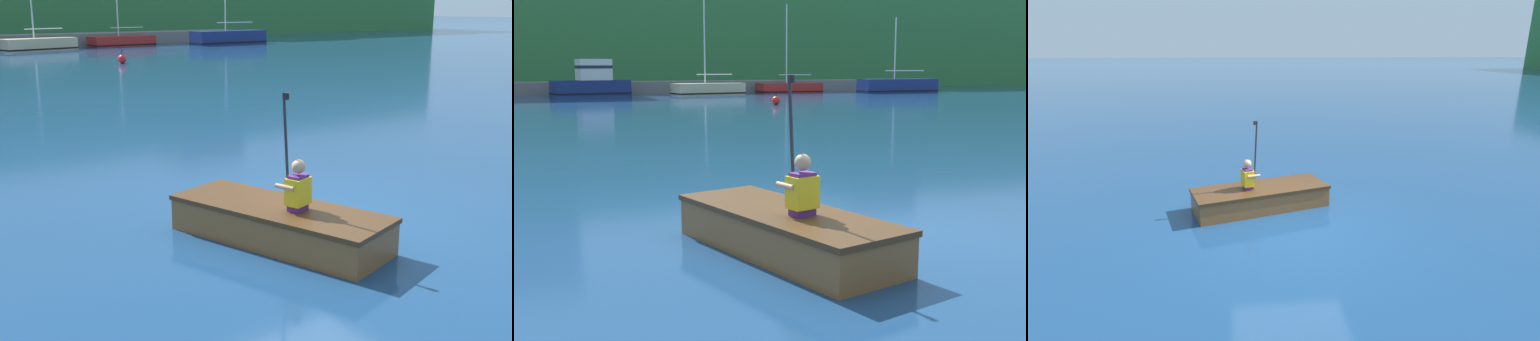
% 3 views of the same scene
% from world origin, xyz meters
% --- Properties ---
extents(ground_plane, '(300.00, 300.00, 0.00)m').
position_xyz_m(ground_plane, '(0.00, 0.00, 0.00)').
color(ground_plane, navy).
extents(moored_boat_dock_west_inner, '(6.07, 1.98, 5.52)m').
position_xyz_m(moored_boat_dock_west_inner, '(21.39, 35.57, 0.50)').
color(moored_boat_dock_west_inner, navy).
rests_on(moored_boat_dock_west_inner, ground).
extents(moored_boat_dock_east_inner, '(5.20, 2.71, 6.44)m').
position_xyz_m(moored_boat_dock_east_inner, '(7.21, 36.77, 0.40)').
color(moored_boat_dock_east_inner, '#CCB789').
rests_on(moored_boat_dock_east_inner, ground).
extents(moored_boat_dock_east_end, '(4.87, 1.97, 6.45)m').
position_xyz_m(moored_boat_dock_east_end, '(13.74, 38.18, 0.37)').
color(moored_boat_dock_east_end, red).
rests_on(moored_boat_dock_east_end, ground).
extents(rowboat_foreground, '(1.80, 3.00, 0.46)m').
position_xyz_m(rowboat_foreground, '(-1.19, -0.51, 0.26)').
color(rowboat_foreground, brown).
rests_on(rowboat_foreground, ground).
extents(person_paddler, '(0.42, 0.40, 1.41)m').
position_xyz_m(person_paddler, '(-1.10, -0.81, 0.76)').
color(person_paddler, '#592672').
rests_on(person_paddler, rowboat_foreground).
extents(channel_buoy, '(0.44, 0.44, 0.72)m').
position_xyz_m(channel_buoy, '(7.80, 24.62, 0.22)').
color(channel_buoy, red).
rests_on(channel_buoy, ground).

